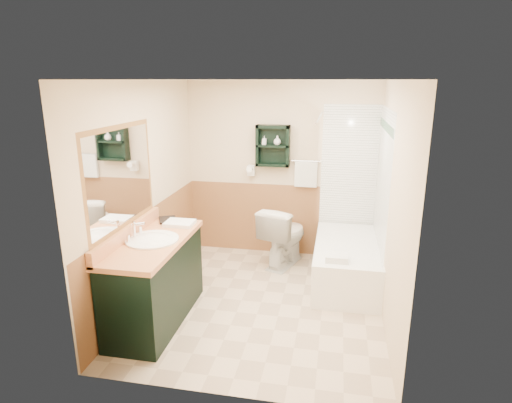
{
  "coord_description": "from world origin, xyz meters",
  "views": [
    {
      "loc": [
        0.75,
        -4.23,
        2.4
      ],
      "look_at": [
        -0.1,
        0.2,
        1.11
      ],
      "focal_mm": 30.0,
      "sensor_mm": 36.0,
      "label": 1
    }
  ],
  "objects_px": {
    "vanity": "(155,281)",
    "toilet": "(284,236)",
    "bathtub": "(346,263)",
    "vanity_book": "(159,211)",
    "soap_bottle_a": "(264,143)",
    "wall_shelf": "(273,146)",
    "hair_dryer": "(251,170)",
    "soap_bottle_b": "(277,141)"
  },
  "relations": [
    {
      "from": "vanity",
      "to": "bathtub",
      "type": "relative_size",
      "value": 0.92
    },
    {
      "from": "vanity",
      "to": "toilet",
      "type": "xyz_separation_m",
      "value": [
        1.11,
        1.64,
        -0.04
      ]
    },
    {
      "from": "vanity_book",
      "to": "soap_bottle_a",
      "type": "distance_m",
      "value": 1.79
    },
    {
      "from": "bathtub",
      "to": "toilet",
      "type": "height_order",
      "value": "toilet"
    },
    {
      "from": "hair_dryer",
      "to": "soap_bottle_a",
      "type": "height_order",
      "value": "soap_bottle_a"
    },
    {
      "from": "wall_shelf",
      "to": "soap_bottle_b",
      "type": "xyz_separation_m",
      "value": [
        0.06,
        -0.01,
        0.06
      ]
    },
    {
      "from": "soap_bottle_a",
      "to": "soap_bottle_b",
      "type": "relative_size",
      "value": 0.93
    },
    {
      "from": "soap_bottle_b",
      "to": "vanity_book",
      "type": "bearing_deg",
      "value": -128.77
    },
    {
      "from": "wall_shelf",
      "to": "soap_bottle_a",
      "type": "distance_m",
      "value": 0.12
    },
    {
      "from": "wall_shelf",
      "to": "vanity_book",
      "type": "height_order",
      "value": "wall_shelf"
    },
    {
      "from": "wall_shelf",
      "to": "vanity",
      "type": "height_order",
      "value": "wall_shelf"
    },
    {
      "from": "hair_dryer",
      "to": "bathtub",
      "type": "distance_m",
      "value": 1.78
    },
    {
      "from": "soap_bottle_a",
      "to": "hair_dryer",
      "type": "bearing_deg",
      "value": 170.83
    },
    {
      "from": "bathtub",
      "to": "soap_bottle_a",
      "type": "xyz_separation_m",
      "value": [
        -1.14,
        0.7,
        1.34
      ]
    },
    {
      "from": "hair_dryer",
      "to": "soap_bottle_b",
      "type": "xyz_separation_m",
      "value": [
        0.36,
        -0.03,
        0.41
      ]
    },
    {
      "from": "wall_shelf",
      "to": "vanity_book",
      "type": "xyz_separation_m",
      "value": [
        -1.06,
        -1.4,
        -0.55
      ]
    },
    {
      "from": "wall_shelf",
      "to": "soap_bottle_a",
      "type": "relative_size",
      "value": 4.75
    },
    {
      "from": "vanity",
      "to": "toilet",
      "type": "bearing_deg",
      "value": 56.0
    },
    {
      "from": "wall_shelf",
      "to": "soap_bottle_a",
      "type": "bearing_deg",
      "value": -177.49
    },
    {
      "from": "vanity",
      "to": "vanity_book",
      "type": "xyz_separation_m",
      "value": [
        -0.17,
        0.56,
        0.56
      ]
    },
    {
      "from": "wall_shelf",
      "to": "toilet",
      "type": "relative_size",
      "value": 0.68
    },
    {
      "from": "wall_shelf",
      "to": "vanity_book",
      "type": "relative_size",
      "value": 2.22
    },
    {
      "from": "bathtub",
      "to": "vanity_book",
      "type": "xyz_separation_m",
      "value": [
        -2.08,
        -0.7,
        0.75
      ]
    },
    {
      "from": "soap_bottle_b",
      "to": "toilet",
      "type": "bearing_deg",
      "value": -63.96
    },
    {
      "from": "wall_shelf",
      "to": "vanity",
      "type": "xyz_separation_m",
      "value": [
        -0.89,
        -1.96,
        -1.11
      ]
    },
    {
      "from": "vanity",
      "to": "soap_bottle_a",
      "type": "bearing_deg",
      "value": 68.19
    },
    {
      "from": "bathtub",
      "to": "soap_bottle_b",
      "type": "distance_m",
      "value": 1.81
    },
    {
      "from": "bathtub",
      "to": "soap_bottle_b",
      "type": "relative_size",
      "value": 12.08
    },
    {
      "from": "vanity_book",
      "to": "soap_bottle_a",
      "type": "xyz_separation_m",
      "value": [
        0.95,
        1.39,
        0.59
      ]
    },
    {
      "from": "soap_bottle_a",
      "to": "soap_bottle_b",
      "type": "bearing_deg",
      "value": 0.0
    },
    {
      "from": "wall_shelf",
      "to": "bathtub",
      "type": "distance_m",
      "value": 1.8
    },
    {
      "from": "hair_dryer",
      "to": "bathtub",
      "type": "height_order",
      "value": "hair_dryer"
    },
    {
      "from": "soap_bottle_a",
      "to": "vanity_book",
      "type": "bearing_deg",
      "value": -124.14
    },
    {
      "from": "vanity",
      "to": "wall_shelf",
      "type": "bearing_deg",
      "value": 65.41
    },
    {
      "from": "vanity",
      "to": "bathtub",
      "type": "distance_m",
      "value": 2.3
    },
    {
      "from": "vanity_book",
      "to": "soap_bottle_a",
      "type": "height_order",
      "value": "soap_bottle_a"
    },
    {
      "from": "toilet",
      "to": "soap_bottle_b",
      "type": "relative_size",
      "value": 6.55
    },
    {
      "from": "wall_shelf",
      "to": "hair_dryer",
      "type": "distance_m",
      "value": 0.46
    },
    {
      "from": "wall_shelf",
      "to": "vanity",
      "type": "relative_size",
      "value": 0.4
    },
    {
      "from": "wall_shelf",
      "to": "soap_bottle_a",
      "type": "xyz_separation_m",
      "value": [
        -0.11,
        -0.01,
        0.04
      ]
    },
    {
      "from": "vanity",
      "to": "toilet",
      "type": "distance_m",
      "value": 1.98
    },
    {
      "from": "vanity",
      "to": "soap_bottle_b",
      "type": "relative_size",
      "value": 11.15
    }
  ]
}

